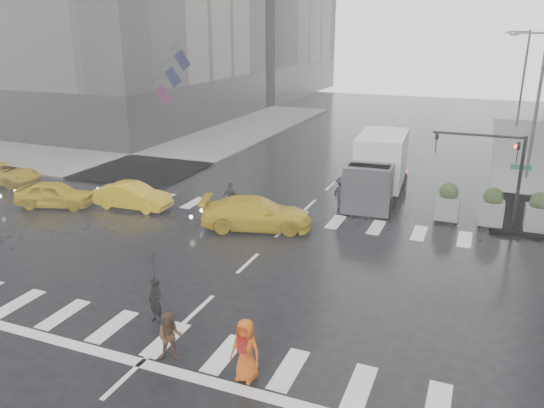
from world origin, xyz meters
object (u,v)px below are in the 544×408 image
at_px(traffic_signal_pole, 498,162).
at_px(pedestrian_brown, 170,337).
at_px(pedestrian_orange, 246,350).
at_px(box_truck, 378,166).
at_px(taxi_mid, 133,196).
at_px(taxi_front, 55,194).

height_order(traffic_signal_pole, pedestrian_brown, traffic_signal_pole).
relative_size(pedestrian_orange, box_truck, 0.27).
distance_m(pedestrian_orange, box_truck, 17.24).
xyz_separation_m(taxi_mid, box_truck, (11.57, 6.38, 1.20)).
bearing_deg(pedestrian_brown, traffic_signal_pole, 37.01).
height_order(pedestrian_brown, box_truck, box_truck).
distance_m(taxi_front, taxi_mid, 4.22).
bearing_deg(pedestrian_brown, pedestrian_orange, -23.76).
bearing_deg(taxi_mid, pedestrian_orange, -135.69).
bearing_deg(pedestrian_brown, box_truck, 58.41).
distance_m(traffic_signal_pole, pedestrian_orange, 16.13).
bearing_deg(box_truck, taxi_front, -157.52).
xyz_separation_m(traffic_signal_pole, taxi_mid, (-17.49, -3.98, -2.54)).
bearing_deg(traffic_signal_pole, taxi_mid, -167.19).
distance_m(pedestrian_brown, pedestrian_orange, 2.37).
bearing_deg(pedestrian_orange, pedestrian_brown, -174.68).
bearing_deg(pedestrian_orange, taxi_front, 153.95).
relative_size(pedestrian_orange, taxi_mid, 0.44).
height_order(taxi_front, taxi_mid, taxi_front).
height_order(taxi_front, box_truck, box_truck).
xyz_separation_m(pedestrian_orange, taxi_front, (-15.55, 9.51, -0.21)).
xyz_separation_m(pedestrian_orange, box_truck, (0.02, 17.21, 0.98)).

